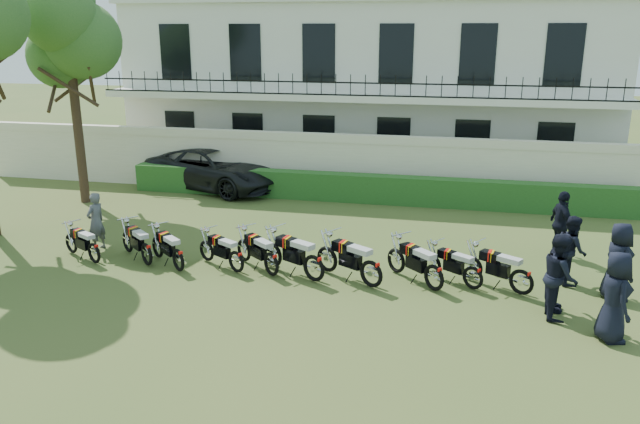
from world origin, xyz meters
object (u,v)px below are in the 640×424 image
object	(u,v)px
officer_4	(572,250)
motorcycle_8	(473,272)
motorcycle_7	(434,271)
motorcycle_9	(522,276)
tree_west_near	(68,32)
motorcycle_3	(236,256)
officer_0	(615,297)
motorcycle_5	(314,262)
officer_5	(561,224)
motorcycle_2	(178,255)
officer_2	(556,273)
motorcycle_4	(271,258)
inspector	(96,221)
motorcycle_0	(94,248)
officer_3	(618,262)
officer_1	(560,276)
suv	(215,169)
motorcycle_6	(371,267)
motorcycle_1	(146,249)

from	to	relation	value
officer_4	motorcycle_8	bearing A→B (deg)	105.67
motorcycle_7	motorcycle_9	distance (m)	2.01
tree_west_near	motorcycle_3	size ratio (longest dim) A/B	4.98
motorcycle_7	motorcycle_9	size ratio (longest dim) A/B	0.89
motorcycle_9	officer_0	size ratio (longest dim) A/B	0.91
motorcycle_5	officer_5	world-z (taller)	officer_5
motorcycle_2	motorcycle_9	xyz separation A→B (m)	(8.42, 0.37, 0.02)
motorcycle_2	officer_2	xyz separation A→B (m)	(9.03, -0.31, 0.42)
motorcycle_4	inspector	distance (m)	5.43
motorcycle_9	officer_5	bearing A→B (deg)	9.36
motorcycle_0	motorcycle_8	distance (m)	9.75
officer_0	motorcycle_9	bearing A→B (deg)	28.76
motorcycle_9	motorcycle_4	bearing A→B (deg)	122.90
officer_3	motorcycle_9	bearing A→B (deg)	79.93
officer_2	motorcycle_0	bearing A→B (deg)	94.48
officer_1	officer_5	world-z (taller)	officer_1
motorcycle_8	inspector	distance (m)	10.30
suv	motorcycle_2	bearing A→B (deg)	-145.44
motorcycle_7	motorcycle_3	bearing A→B (deg)	132.91
inspector	motorcycle_9	bearing A→B (deg)	98.87
motorcycle_6	officer_5	size ratio (longest dim) A/B	1.02
motorcycle_2	officer_5	bearing A→B (deg)	-31.11
motorcycle_3	motorcycle_9	size ratio (longest dim) A/B	0.93
motorcycle_6	officer_1	bearing A→B (deg)	-67.71
motorcycle_5	officer_0	distance (m)	6.65
officer_0	officer_3	bearing A→B (deg)	-24.63
motorcycle_8	inspector	bearing A→B (deg)	120.44
officer_3	tree_west_near	bearing A→B (deg)	56.21
motorcycle_8	officer_3	bearing A→B (deg)	-53.12
motorcycle_9	suv	distance (m)	13.48
motorcycle_3	officer_1	size ratio (longest dim) A/B	0.85
officer_0	officer_4	distance (m)	2.96
motorcycle_2	officer_3	xyz separation A→B (m)	(10.49, 0.64, 0.45)
motorcycle_4	officer_3	distance (m)	8.11
tree_west_near	motorcycle_1	size ratio (longest dim) A/B	5.18
motorcycle_6	motorcycle_8	distance (m)	2.41
tree_west_near	officer_1	world-z (taller)	tree_west_near
inspector	motorcycle_5	bearing A→B (deg)	93.77
officer_3	motorcycle_3	bearing A→B (deg)	75.14
officer_2	officer_4	xyz separation A→B (m)	(0.60, 1.75, -0.04)
motorcycle_8	officer_2	size ratio (longest dim) A/B	0.85
motorcycle_1	motorcycle_6	world-z (taller)	motorcycle_6
motorcycle_8	officer_4	distance (m)	2.53
motorcycle_2	motorcycle_7	bearing A→B (deg)	-48.93
tree_west_near	motorcycle_0	bearing A→B (deg)	-55.74
motorcycle_6	suv	bearing A→B (deg)	72.23
motorcycle_6	motorcycle_1	bearing A→B (deg)	119.63
officer_5	motorcycle_2	bearing A→B (deg)	90.32
motorcycle_8	officer_2	xyz separation A→B (m)	(1.70, -0.78, 0.44)
officer_0	officer_5	bearing A→B (deg)	-7.16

